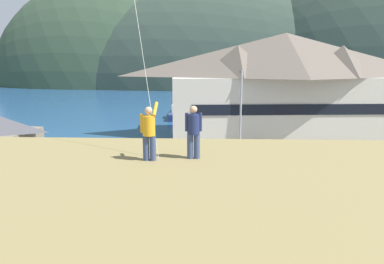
# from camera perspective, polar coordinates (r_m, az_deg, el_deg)

# --- Properties ---
(ground_plane) EXTENTS (600.00, 600.00, 0.00)m
(ground_plane) POSITION_cam_1_polar(r_m,az_deg,el_deg) (20.71, -3.54, -13.45)
(ground_plane) COLOR #66604C
(parking_lot_pad) EXTENTS (40.00, 20.00, 0.10)m
(parking_lot_pad) POSITION_cam_1_polar(r_m,az_deg,el_deg) (25.29, -2.40, -8.56)
(parking_lot_pad) COLOR gray
(parking_lot_pad) RESTS_ON ground
(bay_water) EXTENTS (360.00, 84.00, 0.03)m
(bay_water) POSITION_cam_1_polar(r_m,az_deg,el_deg) (79.17, 0.81, 5.24)
(bay_water) COLOR navy
(bay_water) RESTS_ON ground
(far_hill_west_ridge) EXTENTS (94.62, 58.40, 79.37)m
(far_hill_west_ridge) POSITION_cam_1_polar(r_m,az_deg,el_deg) (138.18, -11.57, 7.71)
(far_hill_west_ridge) COLOR #334733
(far_hill_west_ridge) RESTS_ON ground
(far_hill_east_peak) EXTENTS (138.58, 63.29, 72.98)m
(far_hill_east_peak) POSITION_cam_1_polar(r_m,az_deg,el_deg) (132.90, 2.03, 7.79)
(far_hill_east_peak) COLOR #2D3D33
(far_hill_east_peak) RESTS_ON ground
(far_hill_center_saddle) EXTENTS (110.16, 55.92, 54.62)m
(far_hill_center_saddle) POSITION_cam_1_polar(r_m,az_deg,el_deg) (141.72, 10.02, 7.86)
(far_hill_center_saddle) COLOR #3D4C38
(far_hill_center_saddle) RESTS_ON ground
(far_hill_far_shoulder) EXTENTS (108.70, 72.87, 89.33)m
(far_hill_far_shoulder) POSITION_cam_1_polar(r_m,az_deg,el_deg) (144.85, 28.54, 6.72)
(far_hill_far_shoulder) COLOR #2D3D33
(far_hill_far_shoulder) RESTS_ON ground
(harbor_lodge) EXTENTS (28.01, 13.84, 11.83)m
(harbor_lodge) POSITION_cam_1_polar(r_m,az_deg,el_deg) (42.03, 14.84, 7.85)
(harbor_lodge) COLOR beige
(harbor_lodge) RESTS_ON ground
(storage_shed_waterside) EXTENTS (6.15, 5.01, 3.97)m
(storage_shed_waterside) POSITION_cam_1_polar(r_m,az_deg,el_deg) (41.13, 4.18, 2.19)
(storage_shed_waterside) COLOR #474C56
(storage_shed_waterside) RESTS_ON ground
(wharf_dock) EXTENTS (3.20, 11.23, 0.70)m
(wharf_dock) POSITION_cam_1_polar(r_m,az_deg,el_deg) (53.73, 1.70, 2.58)
(wharf_dock) COLOR #70604C
(wharf_dock) RESTS_ON ground
(moored_boat_wharfside) EXTENTS (2.88, 8.54, 2.16)m
(moored_boat_wharfside) POSITION_cam_1_polar(r_m,az_deg,el_deg) (54.54, -2.21, 3.10)
(moored_boat_wharfside) COLOR navy
(moored_boat_wharfside) RESTS_ON ground
(moored_boat_outer_mooring) EXTENTS (3.28, 8.33, 2.16)m
(moored_boat_outer_mooring) POSITION_cam_1_polar(r_m,az_deg,el_deg) (53.89, 5.60, 2.95)
(moored_boat_outer_mooring) COLOR #A8A399
(moored_boat_outer_mooring) RESTS_ON ground
(parked_car_front_row_end) EXTENTS (4.34, 2.35, 1.82)m
(parked_car_front_row_end) POSITION_cam_1_polar(r_m,az_deg,el_deg) (20.71, -16.08, -10.69)
(parked_car_front_row_end) COLOR #9EA3A8
(parked_car_front_row_end) RESTS_ON parking_lot_pad
(parked_car_back_row_left) EXTENTS (4.33, 2.32, 1.82)m
(parked_car_back_row_left) POSITION_cam_1_polar(r_m,az_deg,el_deg) (25.64, 11.37, -6.10)
(parked_car_back_row_left) COLOR navy
(parked_car_back_row_left) RESTS_ON parking_lot_pad
(parked_car_front_row_red) EXTENTS (4.26, 2.17, 1.82)m
(parked_car_front_row_red) POSITION_cam_1_polar(r_m,az_deg,el_deg) (25.92, -7.77, -5.78)
(parked_car_front_row_red) COLOR #9EA3A8
(parked_car_front_row_red) RESTS_ON parking_lot_pad
(parked_car_mid_row_near) EXTENTS (4.28, 2.22, 1.82)m
(parked_car_mid_row_near) POSITION_cam_1_polar(r_m,az_deg,el_deg) (19.96, -1.94, -11.07)
(parked_car_mid_row_near) COLOR slate
(parked_car_mid_row_near) RESTS_ON parking_lot_pad
(parked_car_mid_row_center) EXTENTS (4.22, 2.09, 1.82)m
(parked_car_mid_row_center) POSITION_cam_1_polar(r_m,az_deg,el_deg) (19.90, 12.84, -11.45)
(parked_car_mid_row_center) COLOR slate
(parked_car_mid_row_center) RESTS_ON parking_lot_pad
(parked_car_back_row_right) EXTENTS (4.21, 2.08, 1.82)m
(parked_car_back_row_right) POSITION_cam_1_polar(r_m,az_deg,el_deg) (28.71, -17.50, -4.50)
(parked_car_back_row_right) COLOR #236633
(parked_car_back_row_right) RESTS_ON parking_lot_pad
(parking_light_pole) EXTENTS (0.24, 0.78, 7.86)m
(parking_light_pole) POSITION_cam_1_polar(r_m,az_deg,el_deg) (29.65, 7.95, 3.38)
(parking_light_pole) COLOR #ADADB2
(parking_light_pole) RESTS_ON parking_lot_pad
(person_kite_flyer) EXTENTS (0.53, 0.65, 1.86)m
(person_kite_flyer) POSITION_cam_1_polar(r_m,az_deg,el_deg) (11.15, -7.04, 0.11)
(person_kite_flyer) COLOR #384770
(person_kite_flyer) RESTS_ON grassy_hill_foreground
(person_companion) EXTENTS (0.55, 0.40, 1.74)m
(person_companion) POSITION_cam_1_polar(r_m,az_deg,el_deg) (11.29, 0.25, 0.26)
(person_companion) COLOR #384770
(person_companion) RESTS_ON grassy_hill_foreground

